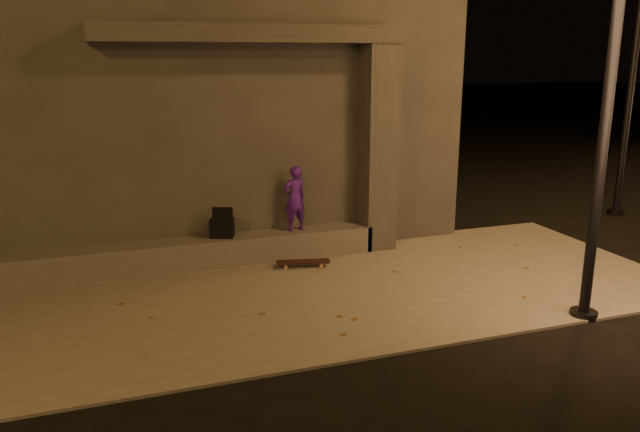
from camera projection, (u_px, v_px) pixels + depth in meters
name	position (u px, v px, depth m)	size (l,w,h in m)	color
ground	(374.00, 351.00, 7.50)	(120.00, 120.00, 0.00)	black
sidewalk	(320.00, 292.00, 9.32)	(11.00, 4.40, 0.04)	slate
building	(199.00, 98.00, 12.46)	(9.00, 5.10, 5.22)	#3B3836
ledge	(200.00, 252.00, 10.38)	(6.00, 0.55, 0.45)	#595751
column	(378.00, 149.00, 11.00)	(0.55, 0.55, 3.60)	#3B3836
canopy	(253.00, 33.00, 9.86)	(5.00, 0.70, 0.28)	#3B3836
skateboarder	(295.00, 198.00, 10.71)	(0.41, 0.27, 1.13)	#471691
backpack	(222.00, 226.00, 10.40)	(0.44, 0.37, 0.54)	black
skateboard	(303.00, 262.00, 10.33)	(0.91, 0.40, 0.10)	black
street_lamp_0	(619.00, 0.00, 7.42)	(0.36, 0.36, 7.20)	black
street_lamp_2	(639.00, 20.00, 12.88)	(0.36, 0.36, 7.33)	black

